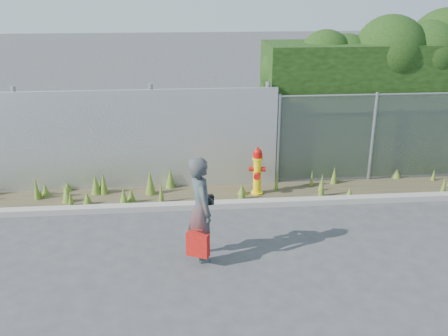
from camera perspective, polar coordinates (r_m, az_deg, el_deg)
ground at (r=8.62m, az=2.86°, el=-9.45°), size 80.00×80.00×0.00m
curb at (r=10.18m, az=1.49°, el=-4.12°), size 16.00×0.22×0.12m
weed_strip at (r=10.68m, az=-6.06°, el=-2.63°), size 16.00×1.33×0.54m
corrugated_fence at (r=11.09m, az=-16.13°, el=2.91°), size 8.50×0.21×2.30m
chainlink_fence at (r=12.13m, az=21.25°, el=3.44°), size 6.50×0.07×2.05m
hedge at (r=12.92m, az=20.93°, el=9.02°), size 7.42×2.09×3.76m
fire_hydrant at (r=10.61m, az=3.83°, el=-0.45°), size 0.36×0.32×1.06m
woman at (r=8.04m, az=-2.63°, el=-4.70°), size 0.54×0.71×1.75m
red_tote_bag at (r=8.03m, az=-3.00°, el=-8.73°), size 0.36×0.13×0.47m
black_shoulder_bag at (r=8.23m, az=-1.93°, el=-3.69°), size 0.21×0.09×0.16m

